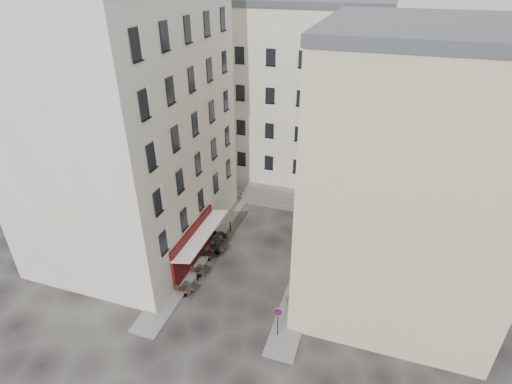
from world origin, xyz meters
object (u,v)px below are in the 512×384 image
at_px(bistro_table_b, 199,272).
at_px(pedestrian, 217,243).
at_px(no_parking_sign, 278,317).
at_px(bistro_table_a, 184,291).

height_order(bistro_table_b, pedestrian, pedestrian).
bearing_deg(bistro_table_b, no_parking_sign, -26.62).
relative_size(no_parking_sign, pedestrian, 1.31).
height_order(no_parking_sign, bistro_table_a, no_parking_sign).
bearing_deg(no_parking_sign, bistro_table_b, 143.63).
distance_m(no_parking_sign, pedestrian, 10.07).
xyz_separation_m(bistro_table_b, pedestrian, (0.17, 3.30, 0.49)).
xyz_separation_m(bistro_table_a, bistro_table_b, (0.10, 2.25, -0.04)).
bearing_deg(bistro_table_a, bistro_table_b, 87.34).
distance_m(no_parking_sign, bistro_table_b, 8.35).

